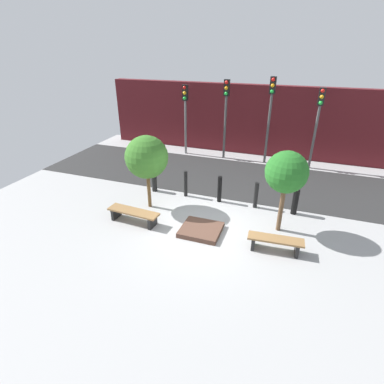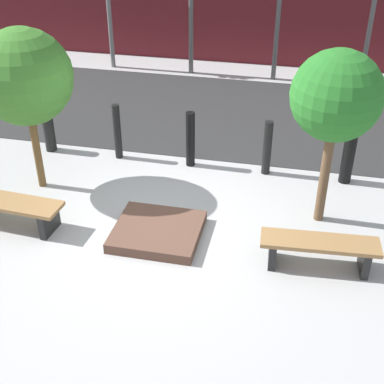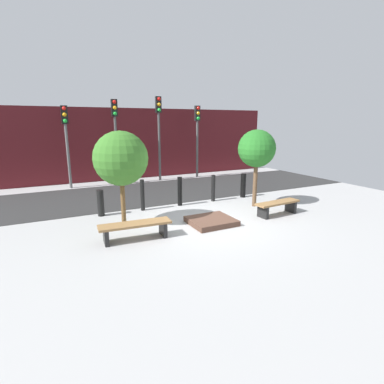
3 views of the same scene
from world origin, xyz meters
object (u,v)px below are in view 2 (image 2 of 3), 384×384
at_px(bench_right, 319,248).
at_px(tree_behind_right_bench, 336,97).
at_px(bench_left, 5,206).
at_px(bollard_left, 117,132).
at_px(bollard_far_left, 49,130).
at_px(bollard_center, 190,139).
at_px(tree_behind_left_bench, 24,77).
at_px(bollard_right, 267,148).
at_px(bollard_far_right, 348,157).
at_px(planter_bed, 158,231).

xyz_separation_m(bench_right, tree_behind_right_bench, (0.00, 1.19, 1.72)).
bearing_deg(bench_left, bollard_left, 72.54).
distance_m(bench_right, bollard_far_left, 5.69).
bearing_deg(bollard_center, tree_behind_left_bench, -151.67).
relative_size(bench_right, bollard_right, 1.62).
height_order(bench_right, bollard_far_left, bollard_far_left).
xyz_separation_m(tree_behind_left_bench, tree_behind_right_bench, (4.71, 0.00, 0.09)).
bearing_deg(bollard_left, bollard_far_right, 0.00).
bearing_deg(bench_right, bollard_far_right, 76.26).
bearing_deg(bollard_center, tree_behind_right_bench, -28.33).
distance_m(tree_behind_left_bench, bollard_right, 4.21).
distance_m(tree_behind_right_bench, bollard_far_left, 5.53).
distance_m(tree_behind_left_bench, bollard_center, 3.03).
xyz_separation_m(bollard_center, bollard_far_right, (2.78, 0.00, -0.04)).
xyz_separation_m(bench_right, bollard_center, (-2.35, 2.46, 0.21)).
bearing_deg(bench_right, planter_bed, 171.20).
distance_m(bollard_left, bollard_center, 1.39).
xyz_separation_m(tree_behind_left_bench, bollard_far_left, (-0.42, 1.27, -1.53)).
height_order(bench_left, bollard_left, bollard_left).
xyz_separation_m(planter_bed, bollard_left, (-1.39, 2.26, 0.45)).
bearing_deg(bollard_far_right, bollard_right, 180.00).
xyz_separation_m(bench_right, tree_behind_left_bench, (-4.71, 1.19, 1.64)).
height_order(bollard_far_left, bollard_left, bollard_left).
distance_m(bollard_far_left, bollard_center, 2.78).
bearing_deg(tree_behind_right_bench, tree_behind_left_bench, 180.00).
bearing_deg(bollard_far_right, bench_left, -154.39).
xyz_separation_m(bench_right, bollard_far_right, (0.42, 2.46, 0.16)).
height_order(tree_behind_left_bench, bollard_far_right, tree_behind_left_bench).
relative_size(bench_right, tree_behind_left_bench, 0.60).
height_order(tree_behind_left_bench, bollard_left, tree_behind_left_bench).
height_order(bench_left, bench_right, bench_left).
xyz_separation_m(bench_left, bench_right, (4.71, 0.00, -0.01)).
bearing_deg(planter_bed, tree_behind_left_bench, 157.17).
height_order(tree_behind_left_bench, tree_behind_right_bench, tree_behind_left_bench).
relative_size(bench_right, planter_bed, 1.27).
height_order(bench_right, bollard_far_right, bollard_far_right).
relative_size(bench_left, bollard_left, 1.74).
distance_m(bench_right, bollard_far_right, 2.50).
relative_size(planter_bed, bollard_right, 1.27).
height_order(tree_behind_right_bench, bollard_left, tree_behind_right_bench).
bearing_deg(bollard_left, tree_behind_left_bench, -127.24).
height_order(bollard_left, bollard_center, bollard_left).
bearing_deg(bollard_center, bench_left, -133.74).
bearing_deg(bench_right, bollard_far_left, 150.44).
xyz_separation_m(bench_left, tree_behind_right_bench, (4.71, 1.19, 1.72)).
height_order(tree_behind_right_bench, bollard_right, tree_behind_right_bench).
relative_size(bollard_right, bollard_far_right, 1.05).
xyz_separation_m(bollard_far_left, bollard_center, (2.78, 0.00, 0.09)).
xyz_separation_m(bollard_left, bollard_center, (1.39, 0.00, -0.01)).
bearing_deg(bollard_far_right, bollard_center, 180.00).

